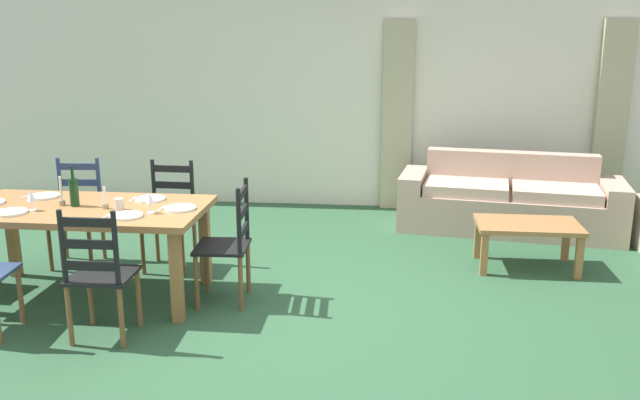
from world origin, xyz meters
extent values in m
cube|color=#2B5334|center=(0.00, 0.00, -0.01)|extent=(9.60, 9.60, 0.02)
cube|color=silver|center=(0.00, 3.30, 1.35)|extent=(9.60, 0.16, 2.70)
cube|color=tan|center=(0.87, 3.16, 1.10)|extent=(0.35, 0.08, 2.20)
cube|color=tan|center=(3.27, 3.16, 1.10)|extent=(0.35, 0.08, 2.20)
cube|color=#9C6B3B|center=(-1.57, 0.14, 0.72)|extent=(1.90, 0.96, 0.05)
cube|color=#9C6B3B|center=(-0.72, -0.24, 0.35)|extent=(0.08, 0.08, 0.70)
cube|color=#9C6B3B|center=(-2.42, 0.52, 0.35)|extent=(0.08, 0.08, 0.70)
cube|color=#9C6B3B|center=(-0.72, 0.52, 0.35)|extent=(0.08, 0.08, 0.70)
cylinder|color=brown|center=(-1.85, -0.40, 0.22)|extent=(0.04, 0.04, 0.43)
cube|color=black|center=(-1.15, -0.53, 0.45)|extent=(0.43, 0.41, 0.03)
cylinder|color=brown|center=(-1.33, -0.36, 0.22)|extent=(0.04, 0.04, 0.43)
cylinder|color=brown|center=(-0.97, -0.36, 0.22)|extent=(0.04, 0.04, 0.43)
cylinder|color=brown|center=(-1.32, -0.70, 0.22)|extent=(0.04, 0.04, 0.43)
cylinder|color=brown|center=(-0.96, -0.70, 0.22)|extent=(0.04, 0.04, 0.43)
cylinder|color=black|center=(-1.32, -0.70, 0.71)|extent=(0.04, 0.04, 0.50)
cylinder|color=black|center=(-0.96, -0.70, 0.71)|extent=(0.04, 0.04, 0.50)
cube|color=black|center=(-1.14, -0.70, 0.58)|extent=(0.38, 0.03, 0.06)
cube|color=black|center=(-1.14, -0.70, 0.73)|extent=(0.38, 0.03, 0.06)
cube|color=black|center=(-1.14, -0.70, 0.88)|extent=(0.38, 0.03, 0.06)
cube|color=navy|center=(-2.00, 0.84, 0.45)|extent=(0.45, 0.43, 0.03)
cylinder|color=brown|center=(-1.81, 0.69, 0.22)|extent=(0.04, 0.04, 0.43)
cylinder|color=brown|center=(-2.17, 0.66, 0.22)|extent=(0.04, 0.04, 0.43)
cylinder|color=brown|center=(-1.84, 1.03, 0.22)|extent=(0.04, 0.04, 0.43)
cylinder|color=brown|center=(-2.20, 1.00, 0.22)|extent=(0.04, 0.04, 0.43)
cylinder|color=navy|center=(-1.84, 1.03, 0.71)|extent=(0.04, 0.04, 0.50)
cylinder|color=navy|center=(-2.20, 1.00, 0.71)|extent=(0.04, 0.04, 0.50)
cube|color=navy|center=(-2.02, 1.01, 0.58)|extent=(0.38, 0.05, 0.06)
cube|color=navy|center=(-2.02, 1.01, 0.73)|extent=(0.38, 0.05, 0.06)
cube|color=navy|center=(-2.02, 1.01, 0.88)|extent=(0.38, 0.05, 0.06)
cube|color=black|center=(-1.14, 0.83, 0.45)|extent=(0.43, 0.41, 0.03)
cylinder|color=brown|center=(-0.97, 0.66, 0.22)|extent=(0.04, 0.04, 0.43)
cylinder|color=brown|center=(-1.33, 0.67, 0.22)|extent=(0.04, 0.04, 0.43)
cylinder|color=brown|center=(-0.96, 1.00, 0.22)|extent=(0.04, 0.04, 0.43)
cylinder|color=brown|center=(-1.32, 1.01, 0.22)|extent=(0.04, 0.04, 0.43)
cylinder|color=black|center=(-0.96, 1.00, 0.71)|extent=(0.04, 0.04, 0.50)
cylinder|color=black|center=(-1.32, 1.01, 0.71)|extent=(0.04, 0.04, 0.50)
cube|color=black|center=(-1.14, 1.00, 0.58)|extent=(0.38, 0.03, 0.06)
cube|color=black|center=(-1.14, 1.00, 0.73)|extent=(0.38, 0.03, 0.06)
cube|color=black|center=(-1.14, 1.00, 0.88)|extent=(0.38, 0.03, 0.06)
cube|color=black|center=(-0.48, 0.17, 0.45)|extent=(0.42, 0.44, 0.03)
cylinder|color=brown|center=(-0.64, -0.02, 0.22)|extent=(0.04, 0.04, 0.43)
cylinder|color=brown|center=(-0.66, 0.34, 0.22)|extent=(0.04, 0.04, 0.43)
cylinder|color=brown|center=(-0.30, 0.00, 0.22)|extent=(0.04, 0.04, 0.43)
cylinder|color=brown|center=(-0.32, 0.36, 0.22)|extent=(0.04, 0.04, 0.43)
cylinder|color=black|center=(-0.30, 0.00, 0.71)|extent=(0.04, 0.04, 0.50)
cylinder|color=black|center=(-0.32, 0.36, 0.71)|extent=(0.04, 0.04, 0.50)
cube|color=black|center=(-0.31, 0.18, 0.58)|extent=(0.04, 0.38, 0.06)
cube|color=black|center=(-0.31, 0.18, 0.73)|extent=(0.04, 0.38, 0.06)
cube|color=black|center=(-0.31, 0.18, 0.88)|extent=(0.04, 0.38, 0.06)
cylinder|color=white|center=(-2.02, -0.11, 0.76)|extent=(0.24, 0.24, 0.02)
cylinder|color=white|center=(-1.12, -0.11, 0.76)|extent=(0.24, 0.24, 0.02)
cube|color=silver|center=(-1.27, -0.11, 0.75)|extent=(0.02, 0.17, 0.01)
cylinder|color=white|center=(-2.02, 0.39, 0.76)|extent=(0.24, 0.24, 0.02)
cube|color=silver|center=(-2.17, 0.39, 0.75)|extent=(0.03, 0.17, 0.01)
cylinder|color=white|center=(-1.12, 0.39, 0.76)|extent=(0.24, 0.24, 0.02)
cube|color=silver|center=(-1.27, 0.39, 0.75)|extent=(0.03, 0.17, 0.01)
cylinder|color=white|center=(-0.79, 0.14, 0.76)|extent=(0.24, 0.24, 0.02)
cube|color=silver|center=(-0.94, 0.14, 0.75)|extent=(0.02, 0.17, 0.01)
cylinder|color=#143819|center=(-1.64, 0.15, 0.86)|extent=(0.07, 0.07, 0.22)
cylinder|color=#143819|center=(-1.64, 0.15, 1.01)|extent=(0.02, 0.02, 0.08)
cylinder|color=black|center=(-1.64, 0.15, 1.06)|extent=(0.03, 0.03, 0.02)
cylinder|color=white|center=(-1.90, -0.02, 0.75)|extent=(0.06, 0.06, 0.01)
cylinder|color=white|center=(-1.90, -0.02, 0.79)|extent=(0.01, 0.01, 0.07)
cone|color=white|center=(-1.90, -0.02, 0.87)|extent=(0.06, 0.06, 0.08)
cylinder|color=white|center=(-0.98, 0.01, 0.75)|extent=(0.06, 0.06, 0.01)
cylinder|color=white|center=(-0.98, 0.01, 0.79)|extent=(0.01, 0.01, 0.07)
cone|color=white|center=(-0.98, 0.01, 0.87)|extent=(0.06, 0.06, 0.08)
cylinder|color=beige|center=(-1.25, 0.08, 0.80)|extent=(0.07, 0.07, 0.09)
cylinder|color=#998C66|center=(-1.75, 0.16, 0.77)|extent=(0.05, 0.05, 0.04)
cylinder|color=white|center=(-1.75, 0.16, 0.89)|extent=(0.02, 0.02, 0.19)
cylinder|color=#998C66|center=(-1.37, 0.10, 0.77)|extent=(0.05, 0.05, 0.04)
cylinder|color=white|center=(-1.37, 0.10, 0.86)|extent=(0.02, 0.02, 0.13)
cube|color=tan|center=(2.07, 2.35, 0.20)|extent=(1.90, 1.06, 0.40)
cube|color=tan|center=(2.11, 2.64, 0.40)|extent=(1.81, 0.47, 0.80)
cube|color=tan|center=(3.08, 2.19, 0.29)|extent=(0.36, 0.83, 0.58)
cube|color=tan|center=(1.06, 2.50, 0.29)|extent=(0.36, 0.83, 0.58)
cube|color=#CDAB93|center=(2.50, 2.23, 0.46)|extent=(0.95, 0.76, 0.12)
cube|color=#CDAB93|center=(1.61, 2.36, 0.46)|extent=(0.95, 0.76, 0.12)
cube|color=#9C6B3B|center=(2.04, 1.20, 0.40)|extent=(0.90, 0.56, 0.04)
cube|color=#9C6B3B|center=(1.64, 0.97, 0.19)|extent=(0.06, 0.06, 0.38)
cube|color=#9C6B3B|center=(2.44, 0.97, 0.19)|extent=(0.06, 0.06, 0.38)
cube|color=#9C6B3B|center=(1.64, 1.43, 0.19)|extent=(0.06, 0.06, 0.38)
cube|color=#9C6B3B|center=(2.44, 1.43, 0.19)|extent=(0.06, 0.06, 0.38)
camera|label=1|loc=(0.80, -4.67, 2.10)|focal=37.56mm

